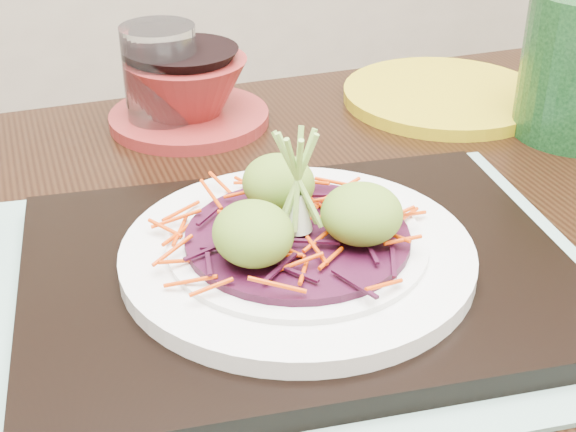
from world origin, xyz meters
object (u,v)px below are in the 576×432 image
object	(u,v)px
dining_table	(253,379)
white_plate	(297,252)
serving_tray	(297,272)
terracotta_bowl_set	(188,95)
yellow_plate	(444,95)
water_glass	(161,78)

from	to	relation	value
dining_table	white_plate	bearing A→B (deg)	-36.09
serving_tray	white_plate	size ratio (longest dim) A/B	1.54
serving_tray	terracotta_bowl_set	size ratio (longest dim) A/B	1.81
white_plate	yellow_plate	distance (m)	0.40
water_glass	yellow_plate	bearing A→B (deg)	-6.06
serving_tray	water_glass	size ratio (longest dim) A/B	3.62
dining_table	yellow_plate	distance (m)	0.42
terracotta_bowl_set	yellow_plate	world-z (taller)	terracotta_bowl_set
serving_tray	yellow_plate	distance (m)	0.40
dining_table	serving_tray	size ratio (longest dim) A/B	3.06
water_glass	terracotta_bowl_set	xyz separation A→B (m)	(0.03, 0.00, -0.02)
dining_table	yellow_plate	size ratio (longest dim) A/B	5.29
water_glass	terracotta_bowl_set	bearing A→B (deg)	1.64
dining_table	white_plate	distance (m)	0.13
serving_tray	terracotta_bowl_set	xyz separation A→B (m)	(-0.00, 0.32, 0.02)
serving_tray	water_glass	world-z (taller)	water_glass
white_plate	water_glass	xyz separation A→B (m)	(-0.03, 0.32, 0.02)
dining_table	water_glass	size ratio (longest dim) A/B	11.07
water_glass	terracotta_bowl_set	world-z (taller)	water_glass
dining_table	white_plate	size ratio (longest dim) A/B	4.70
dining_table	terracotta_bowl_set	world-z (taller)	terracotta_bowl_set
terracotta_bowl_set	dining_table	bearing A→B (deg)	-94.73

